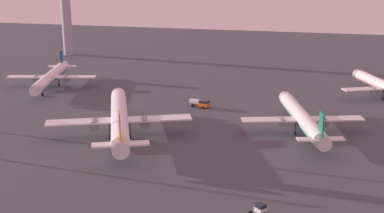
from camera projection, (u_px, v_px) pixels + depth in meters
The scene contains 7 objects.
ground_plane at pixel (127, 152), 124.58m from camera, with size 416.00×416.00×0.00m, color #424449.
control_tower at pixel (65, 0), 237.27m from camera, with size 8.00×8.00×43.53m.
airplane_mid_apron at pixel (119, 119), 134.40m from camera, with size 35.78×45.38×12.13m.
airplane_far_stand at pixel (302, 118), 137.17m from camera, with size 31.55×40.17×10.49m.
airplane_taxiway_distant at pixel (51, 77), 183.43m from camera, with size 30.75×39.24×10.16m.
pushback_tug at pixel (260, 209), 94.80m from camera, with size 3.36×3.51×2.05m.
fuel_truck at pixel (200, 103), 160.59m from camera, with size 6.64×3.94×2.35m.
Camera 1 is at (41.30, -110.05, 45.33)m, focal length 49.47 mm.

